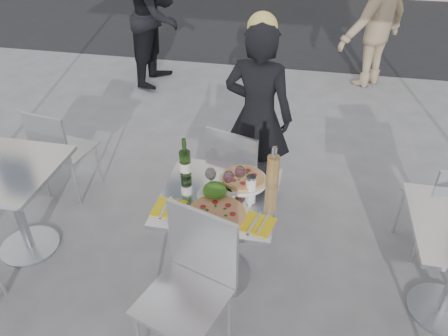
% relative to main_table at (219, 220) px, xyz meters
% --- Properties ---
extents(ground, '(80.00, 80.00, 0.00)m').
position_rel_main_table_xyz_m(ground, '(0.00, 0.00, -0.54)').
color(ground, '#5F5F62').
extents(street_asphalt, '(24.00, 5.00, 0.00)m').
position_rel_main_table_xyz_m(street_asphalt, '(0.00, 6.50, -0.54)').
color(street_asphalt, black).
rests_on(street_asphalt, ground).
extents(main_table, '(0.72, 0.72, 0.75)m').
position_rel_main_table_xyz_m(main_table, '(0.00, 0.00, 0.00)').
color(main_table, '#B7BABF').
rests_on(main_table, ground).
extents(side_table_left, '(0.72, 0.72, 0.75)m').
position_rel_main_table_xyz_m(side_table_left, '(-1.50, 0.00, 0.00)').
color(side_table_left, '#B7BABF').
rests_on(side_table_left, ground).
extents(chair_far, '(0.52, 0.53, 0.90)m').
position_rel_main_table_xyz_m(chair_far, '(0.01, 0.60, -0.00)').
color(chair_far, silver).
rests_on(chair_far, ground).
extents(chair_near, '(0.55, 0.56, 0.96)m').
position_rel_main_table_xyz_m(chair_near, '(-0.04, -0.53, 0.03)').
color(chair_near, silver).
rests_on(chair_near, ground).
extents(side_chair_lfar, '(0.44, 0.45, 0.85)m').
position_rel_main_table_xyz_m(side_chair_lfar, '(-1.51, 0.67, -0.04)').
color(side_chair_lfar, silver).
rests_on(side_chair_lfar, ground).
extents(side_chair_rfar, '(0.48, 0.48, 0.85)m').
position_rel_main_table_xyz_m(side_chair_rfar, '(1.50, 0.53, -0.04)').
color(side_chair_rfar, silver).
rests_on(side_chair_rfar, ground).
extents(woman_diner, '(0.62, 0.47, 1.55)m').
position_rel_main_table_xyz_m(woman_diner, '(0.10, 1.02, 0.24)').
color(woman_diner, black).
rests_on(woman_diner, ground).
extents(pedestrian_a, '(0.75, 0.92, 1.77)m').
position_rel_main_table_xyz_m(pedestrian_a, '(-1.50, 3.26, 0.35)').
color(pedestrian_a, black).
rests_on(pedestrian_a, ground).
extents(pedestrian_b, '(1.23, 1.25, 1.72)m').
position_rel_main_table_xyz_m(pedestrian_b, '(1.21, 3.72, 0.32)').
color(pedestrian_b, '#917A5E').
rests_on(pedestrian_b, ground).
extents(pizza_near, '(0.35, 0.35, 0.02)m').
position_rel_main_table_xyz_m(pizza_near, '(0.02, -0.19, 0.22)').
color(pizza_near, '#E3B158').
rests_on(pizza_near, main_table).
extents(pizza_far, '(0.32, 0.32, 0.03)m').
position_rel_main_table_xyz_m(pizza_far, '(0.12, 0.18, 0.23)').
color(pizza_far, white).
rests_on(pizza_far, main_table).
extents(salad_plate, '(0.22, 0.22, 0.09)m').
position_rel_main_table_xyz_m(salad_plate, '(-0.02, -0.02, 0.25)').
color(salad_plate, white).
rests_on(salad_plate, main_table).
extents(wine_bottle, '(0.07, 0.08, 0.29)m').
position_rel_main_table_xyz_m(wine_bottle, '(-0.25, 0.13, 0.32)').
color(wine_bottle, '#325A22').
rests_on(wine_bottle, main_table).
extents(carafe, '(0.08, 0.08, 0.29)m').
position_rel_main_table_xyz_m(carafe, '(0.31, 0.16, 0.33)').
color(carafe, tan).
rests_on(carafe, main_table).
extents(sugar_shaker, '(0.06, 0.06, 0.11)m').
position_rel_main_table_xyz_m(sugar_shaker, '(0.19, 0.08, 0.26)').
color(sugar_shaker, white).
rests_on(sugar_shaker, main_table).
extents(wineglass_white_a, '(0.07, 0.07, 0.16)m').
position_rel_main_table_xyz_m(wineglass_white_a, '(-0.06, 0.05, 0.32)').
color(wineglass_white_a, white).
rests_on(wineglass_white_a, main_table).
extents(wineglass_white_b, '(0.07, 0.07, 0.16)m').
position_rel_main_table_xyz_m(wineglass_white_b, '(-0.07, 0.05, 0.32)').
color(wineglass_white_b, white).
rests_on(wineglass_white_b, main_table).
extents(wineglass_red_a, '(0.07, 0.07, 0.16)m').
position_rel_main_table_xyz_m(wineglass_red_a, '(0.05, 0.04, 0.32)').
color(wineglass_red_a, white).
rests_on(wineglass_red_a, main_table).
extents(wineglass_red_b, '(0.07, 0.07, 0.16)m').
position_rel_main_table_xyz_m(wineglass_red_b, '(0.11, 0.11, 0.32)').
color(wineglass_red_b, white).
rests_on(wineglass_red_b, main_table).
extents(napkin_left, '(0.19, 0.20, 0.01)m').
position_rel_main_table_xyz_m(napkin_left, '(-0.27, -0.19, 0.21)').
color(napkin_left, yellow).
rests_on(napkin_left, main_table).
extents(napkin_right, '(0.22, 0.22, 0.01)m').
position_rel_main_table_xyz_m(napkin_right, '(0.27, -0.22, 0.21)').
color(napkin_right, yellow).
rests_on(napkin_right, main_table).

